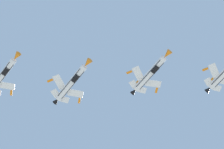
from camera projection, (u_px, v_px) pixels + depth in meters
name	position (u px, v px, depth m)	size (l,w,h in m)	color
fighter_jet_left_wing	(150.00, 73.00, 129.82)	(12.41, 12.83, 4.36)	white
fighter_jet_right_wing	(72.00, 82.00, 126.83)	(12.41, 12.82, 4.37)	white
fighter_jet_left_outer	(3.00, 75.00, 130.71)	(12.41, 12.82, 4.35)	white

